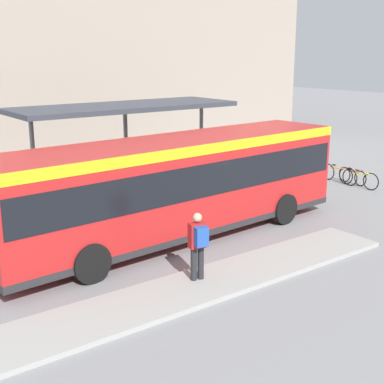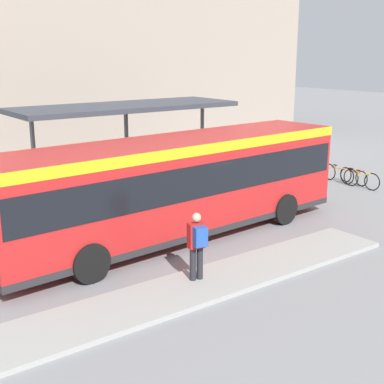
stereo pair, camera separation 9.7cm
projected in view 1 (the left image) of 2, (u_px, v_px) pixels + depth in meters
name	position (u px, v px, depth m)	size (l,w,h in m)	color
ground_plane	(177.00, 238.00, 16.73)	(120.00, 120.00, 0.00)	gray
curb_island	(205.00, 284.00, 13.27)	(11.88, 1.80, 0.12)	#9E9E99
city_bus	(177.00, 182.00, 16.27)	(12.11, 3.21, 3.13)	red
pedestrian_waiting	(198.00, 242.00, 13.13)	(0.46, 0.50, 1.74)	#232328
bicycle_yellow	(360.00, 179.00, 22.88)	(0.48, 1.79, 0.77)	black
bicycle_red	(352.00, 176.00, 23.60)	(0.48, 1.60, 0.70)	black
bicycle_orange	(337.00, 173.00, 23.96)	(0.48, 1.78, 0.77)	black
station_shelter	(125.00, 110.00, 20.28)	(8.68, 3.04, 3.73)	#383D47
potted_planter_near_shelter	(186.00, 192.00, 19.56)	(0.96, 0.96, 1.33)	slate
potted_planter_far_side	(86.00, 211.00, 17.24)	(0.93, 0.93, 1.31)	slate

